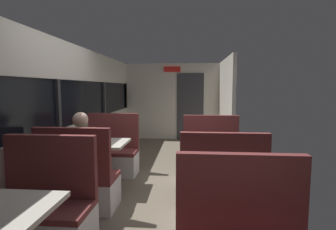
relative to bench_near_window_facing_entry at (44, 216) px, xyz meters
The scene contains 13 objects.
ground_plane 1.69m from the bench_near_window_facing_entry, 57.23° to the left, with size 3.30×9.20×0.02m, color #665B4C.
carriage_window_panel_left 1.69m from the bench_near_window_facing_entry, 111.80° to the left, with size 0.09×8.48×2.30m.
carriage_end_bulkhead 5.72m from the bench_near_window_facing_entry, 80.31° to the left, with size 2.90×0.11×2.30m.
carriage_aisle_panel_right 5.04m from the bench_near_window_facing_entry, 61.89° to the left, with size 0.08×2.40×2.30m, color beige.
bench_near_window_facing_entry is the anchor object (origin of this frame).
dining_table_mid_window 1.55m from the bench_near_window_facing_entry, 90.00° to the left, with size 0.90×0.70×0.74m.
bench_mid_window_facing_end 0.82m from the bench_near_window_facing_entry, 90.00° to the left, with size 0.95×0.50×1.10m.
bench_mid_window_facing_entry 2.22m from the bench_near_window_facing_entry, 90.00° to the left, with size 0.95×0.50×1.10m.
dining_table_rear_aisle 2.25m from the bench_near_window_facing_entry, 36.41° to the left, with size 0.90×0.70×0.74m.
bench_rear_aisle_facing_end 1.89m from the bench_near_window_facing_entry, 19.13° to the left, with size 0.95×0.50×1.10m.
bench_rear_aisle_facing_entry 2.70m from the bench_near_window_facing_entry, 48.45° to the left, with size 0.95×0.50×1.10m.
seated_passenger 0.92m from the bench_near_window_facing_entry, 90.00° to the left, with size 0.47×0.55×1.26m.
coffee_cup_primary 1.46m from the bench_near_window_facing_entry, 95.15° to the left, with size 0.07×0.07×0.09m.
Camera 1 is at (0.51, -3.69, 1.58)m, focal length 27.69 mm.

